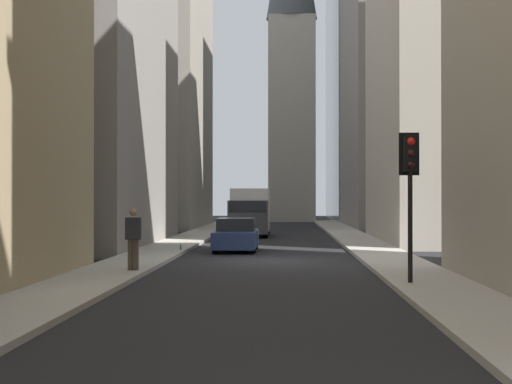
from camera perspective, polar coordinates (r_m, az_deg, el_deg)
The scene contains 12 objects.
ground_plane at distance 27.03m, azimuth 0.74°, elevation -5.32°, with size 135.00×135.00×0.00m, color black.
sidewalk_right at distance 27.52m, azimuth -8.71°, elevation -5.08°, with size 90.00×2.20×0.14m, color #A8A399.
sidewalk_left at distance 27.28m, azimuth 10.27°, elevation -5.12°, with size 90.00×2.20×0.14m, color #A8A399.
building_left_far at distance 59.96m, azimuth 11.91°, elevation 10.41°, with size 16.91×10.00×27.15m.
building_left_midfar at distance 40.84m, azimuth 16.62°, elevation 12.69°, with size 13.41×10.00×23.14m.
building_right_far at distance 58.29m, azimuth -9.03°, elevation 7.44°, with size 15.33×10.00×20.58m.
church_spire at distance 73.55m, azimuth 2.76°, elevation 12.04°, with size 4.92×4.92×34.74m.
delivery_truck at distance 44.63m, azimuth -0.46°, elevation -1.52°, with size 6.46×2.25×2.84m.
sedan_navy at distance 31.99m, azimuth -1.54°, elevation -3.37°, with size 4.30×1.78×1.42m.
traffic_light_foreground at distance 19.28m, azimuth 11.77°, elevation 1.52°, with size 0.43×0.52×3.83m.
pedestrian at distance 22.42m, azimuth -9.42°, elevation -3.39°, with size 0.26×0.44×1.83m.
discarded_bottle at distance 30.82m, azimuth -5.81°, elevation -4.25°, with size 0.07×0.07×0.27m.
Camera 1 is at (-26.93, -0.72, 2.30)m, focal length 52.03 mm.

